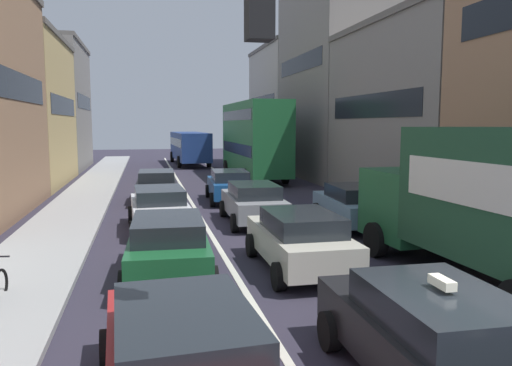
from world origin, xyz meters
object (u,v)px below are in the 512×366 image
object	(u,v)px
sedan_right_lane_behind_truck	(354,204)
wagon_left_lane_second	(168,245)
sedan_centre_lane_second	(300,239)
hatchback_centre_lane_third	(253,202)
removalist_box_truck	(491,200)
sedan_left_lane_third	(159,207)
coupe_centre_lane_fourth	(230,185)
traffic_light_pole	(74,107)
sedan_left_lane_front	(183,358)
bus_far_queue_secondary	(189,145)
taxi_centre_lane_front	(433,337)
bus_mid_queue_primary	(254,137)
sedan_left_lane_fourth	(157,185)

from	to	relation	value
sedan_right_lane_behind_truck	wagon_left_lane_second	bearing A→B (deg)	127.92
sedan_centre_lane_second	hatchback_centre_lane_third	world-z (taller)	same
removalist_box_truck	sedan_left_lane_third	distance (m)	10.53
removalist_box_truck	sedan_right_lane_behind_truck	bearing A→B (deg)	-0.26
coupe_centre_lane_fourth	hatchback_centre_lane_third	bearing A→B (deg)	-177.03
wagon_left_lane_second	sedan_left_lane_third	world-z (taller)	same
traffic_light_pole	removalist_box_truck	distance (m)	9.37
traffic_light_pole	sedan_left_lane_front	size ratio (longest dim) A/B	1.25
sedan_centre_lane_second	sedan_left_lane_third	size ratio (longest dim) A/B	0.98
removalist_box_truck	hatchback_centre_lane_third	size ratio (longest dim) A/B	1.80
bus_far_queue_secondary	sedan_right_lane_behind_truck	bearing A→B (deg)	-175.39
sedan_centre_lane_second	sedan_right_lane_behind_truck	xyz separation A→B (m)	(3.52, 4.75, 0.00)
taxi_centre_lane_front	bus_mid_queue_primary	xyz separation A→B (m)	(3.39, 26.91, 2.03)
hatchback_centre_lane_third	bus_mid_queue_primary	world-z (taller)	bus_mid_queue_primary
sedan_left_lane_front	hatchback_centre_lane_third	size ratio (longest dim) A/B	1.01
sedan_right_lane_behind_truck	bus_mid_queue_primary	distance (m)	16.34
sedan_left_lane_front	sedan_centre_lane_second	size ratio (longest dim) A/B	1.02
sedan_centre_lane_second	bus_far_queue_secondary	world-z (taller)	bus_far_queue_secondary
wagon_left_lane_second	sedan_right_lane_behind_truck	bearing A→B (deg)	-53.05
sedan_left_lane_front	bus_mid_queue_primary	bearing A→B (deg)	-17.36
sedan_right_lane_behind_truck	traffic_light_pole	bearing A→B (deg)	147.73
taxi_centre_lane_front	bus_far_queue_secondary	world-z (taller)	bus_far_queue_secondary
sedan_right_lane_behind_truck	sedan_left_lane_fourth	bearing A→B (deg)	45.58
sedan_left_lane_front	sedan_left_lane_third	world-z (taller)	same
hatchback_centre_lane_third	sedan_left_lane_third	distance (m)	3.46
sedan_centre_lane_second	bus_mid_queue_primary	size ratio (longest dim) A/B	0.41
wagon_left_lane_second	sedan_centre_lane_second	bearing A→B (deg)	-88.82
sedan_left_lane_fourth	wagon_left_lane_second	bearing A→B (deg)	-178.62
bus_far_queue_secondary	removalist_box_truck	bearing A→B (deg)	-176.28
sedan_left_lane_third	sedan_centre_lane_second	bearing A→B (deg)	-152.04
coupe_centre_lane_fourth	bus_far_queue_secondary	bearing A→B (deg)	2.90
removalist_box_truck	bus_mid_queue_primary	xyz separation A→B (m)	(-0.34, 23.11, 0.86)
traffic_light_pole	taxi_centre_lane_front	world-z (taller)	traffic_light_pole
wagon_left_lane_second	coupe_centre_lane_fourth	xyz separation A→B (m)	(3.38, 11.39, 0.00)
hatchback_centre_lane_third	bus_far_queue_secondary	size ratio (longest dim) A/B	0.41
taxi_centre_lane_front	sedan_left_lane_fourth	bearing A→B (deg)	11.21
sedan_left_lane_front	bus_far_queue_secondary	distance (m)	39.78
hatchback_centre_lane_third	sedan_right_lane_behind_truck	world-z (taller)	same
wagon_left_lane_second	bus_mid_queue_primary	size ratio (longest dim) A/B	0.42
sedan_centre_lane_second	sedan_left_lane_fourth	distance (m)	12.55
traffic_light_pole	bus_far_queue_secondary	distance (m)	40.48
removalist_box_truck	taxi_centre_lane_front	distance (m)	5.46
removalist_box_truck	sedan_left_lane_fourth	xyz separation A→B (m)	(-6.97, 14.28, -1.18)
removalist_box_truck	bus_far_queue_secondary	bearing A→B (deg)	3.48
hatchback_centre_lane_third	sedan_left_lane_fourth	distance (m)	6.89
traffic_light_pole	hatchback_centre_lane_third	bearing A→B (deg)	70.05
taxi_centre_lane_front	bus_far_queue_secondary	size ratio (longest dim) A/B	0.41
wagon_left_lane_second	sedan_right_lane_behind_truck	distance (m)	8.23
taxi_centre_lane_front	wagon_left_lane_second	size ratio (longest dim) A/B	0.99
sedan_centre_lane_second	wagon_left_lane_second	distance (m)	3.24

